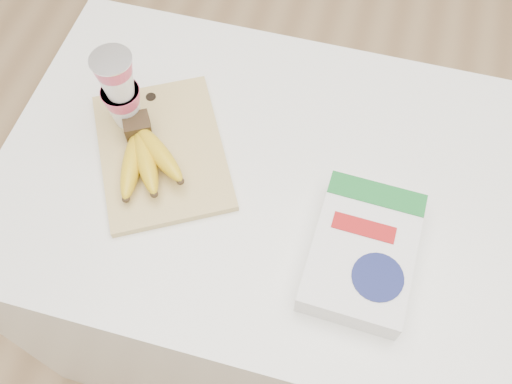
{
  "coord_description": "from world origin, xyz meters",
  "views": [
    {
      "loc": [
        0.1,
        -0.53,
        1.67
      ],
      "look_at": [
        -0.03,
        -0.06,
        0.82
      ],
      "focal_mm": 40.0,
      "sensor_mm": 36.0,
      "label": 1
    }
  ],
  "objects_px": {
    "cutting_board": "(162,151)",
    "cereal_box": "(362,251)",
    "bananas": "(145,155)",
    "table": "(273,260)",
    "yogurt_stack": "(119,89)"
  },
  "relations": [
    {
      "from": "bananas",
      "to": "yogurt_stack",
      "type": "height_order",
      "value": "yogurt_stack"
    },
    {
      "from": "yogurt_stack",
      "to": "table",
      "type": "bearing_deg",
      "value": -7.53
    },
    {
      "from": "cutting_board",
      "to": "cereal_box",
      "type": "distance_m",
      "value": 0.41
    },
    {
      "from": "table",
      "to": "bananas",
      "type": "distance_m",
      "value": 0.49
    },
    {
      "from": "yogurt_stack",
      "to": "cereal_box",
      "type": "height_order",
      "value": "yogurt_stack"
    },
    {
      "from": "bananas",
      "to": "cutting_board",
      "type": "bearing_deg",
      "value": 65.39
    },
    {
      "from": "table",
      "to": "bananas",
      "type": "xyz_separation_m",
      "value": [
        -0.24,
        -0.04,
        0.43
      ]
    },
    {
      "from": "cutting_board",
      "to": "bananas",
      "type": "relative_size",
      "value": 1.64
    },
    {
      "from": "bananas",
      "to": "cereal_box",
      "type": "distance_m",
      "value": 0.42
    },
    {
      "from": "table",
      "to": "yogurt_stack",
      "type": "relative_size",
      "value": 6.1
    },
    {
      "from": "bananas",
      "to": "yogurt_stack",
      "type": "relative_size",
      "value": 1.1
    },
    {
      "from": "table",
      "to": "cereal_box",
      "type": "xyz_separation_m",
      "value": [
        0.17,
        -0.12,
        0.42
      ]
    },
    {
      "from": "table",
      "to": "cereal_box",
      "type": "height_order",
      "value": "cereal_box"
    },
    {
      "from": "table",
      "to": "yogurt_stack",
      "type": "distance_m",
      "value": 0.58
    },
    {
      "from": "cereal_box",
      "to": "bananas",
      "type": "bearing_deg",
      "value": 171.56
    }
  ]
}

